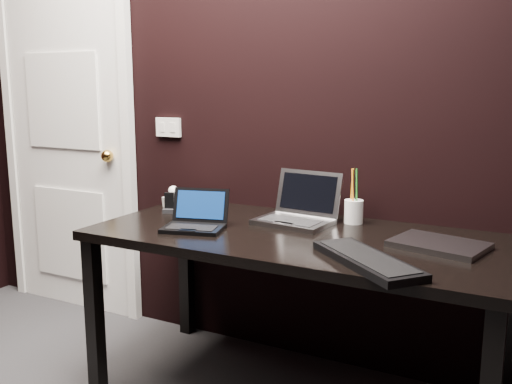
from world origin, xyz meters
The scene contains 11 objects.
wall_back centered at (0.00, 1.80, 1.30)m, with size 4.00×4.00×0.00m, color black.
door centered at (-1.35, 1.78, 1.04)m, with size 0.99×0.10×2.14m.
wall_switch centered at (-0.62, 1.79, 1.12)m, with size 0.15×0.02×0.10m.
desk centered at (0.30, 1.40, 0.66)m, with size 1.70×0.80×0.74m.
netbook centered at (-0.11, 1.27, 0.77)m, with size 0.30×0.28×0.16m.
silver_laptop centered at (0.23, 1.57, 0.78)m, with size 0.34×0.31×0.22m.
ext_keyboard centered at (0.68, 1.13, 0.75)m, with size 0.47×0.43×0.03m.
closed_laptop centered at (0.86, 1.45, 0.75)m, with size 0.38×0.31×0.02m.
desk_phone centered at (-0.39, 1.61, 0.78)m, with size 0.23×0.20×0.11m.
mobile_phone centered at (-0.40, 1.48, 0.78)m, with size 0.07×0.06×0.10m.
pen_cup centered at (0.45, 1.68, 0.80)m, with size 0.09×0.09×0.24m.
Camera 1 is at (1.21, -0.69, 1.34)m, focal length 40.00 mm.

